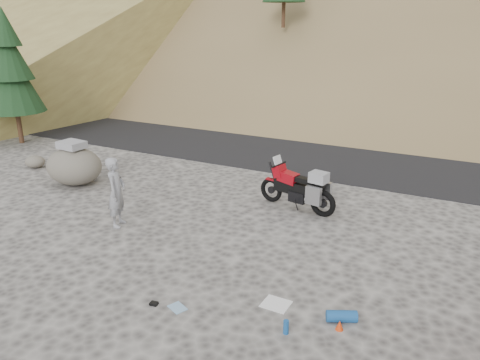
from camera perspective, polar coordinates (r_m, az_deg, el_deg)
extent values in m
plane|color=#43403E|center=(9.93, -4.99, -8.69)|extent=(140.00, 140.00, 0.00)
cube|color=black|center=(17.68, 10.71, 3.64)|extent=(120.00, 7.00, 0.05)
cube|color=olive|center=(44.34, -25.21, 14.01)|extent=(45.29, 46.00, 24.26)
cylinder|color=#392514|center=(23.11, 5.33, 19.74)|extent=(0.17, 0.17, 1.40)
cylinder|color=#392514|center=(32.66, -17.66, 16.44)|extent=(0.15, 0.15, 1.26)
cone|color=black|center=(32.64, -17.91, 18.87)|extent=(1.80, 1.80, 2.03)
cylinder|color=#392514|center=(20.12, -25.34, 6.26)|extent=(0.18, 0.18, 1.54)
cone|color=black|center=(19.87, -26.04, 11.03)|extent=(2.20, 2.20, 2.47)
cone|color=black|center=(19.79, -26.45, 13.70)|extent=(1.65, 1.65, 1.93)
cone|color=black|center=(19.75, -26.86, 16.39)|extent=(1.10, 1.10, 1.39)
torus|color=black|center=(12.38, 3.83, -1.21)|extent=(0.67, 0.24, 0.65)
cylinder|color=black|center=(12.38, 3.83, -1.21)|extent=(0.21, 0.10, 0.20)
torus|color=black|center=(11.64, 10.06, -2.83)|extent=(0.71, 0.27, 0.69)
cylinder|color=black|center=(11.64, 10.06, -2.83)|extent=(0.23, 0.12, 0.22)
cylinder|color=black|center=(12.22, 4.17, 0.32)|extent=(0.38, 0.13, 0.80)
cylinder|color=black|center=(12.03, 4.76, 1.89)|extent=(0.16, 0.61, 0.04)
cube|color=black|center=(11.93, 6.78, -1.00)|extent=(1.21, 0.46, 0.30)
cube|color=black|center=(11.95, 7.15, -1.99)|extent=(0.50, 0.38, 0.28)
cube|color=maroon|center=(11.96, 5.90, 0.35)|extent=(0.57, 0.39, 0.31)
cube|color=maroon|center=(12.06, 4.86, 1.14)|extent=(0.36, 0.39, 0.35)
cube|color=silver|center=(12.02, 4.61, 2.37)|extent=(0.17, 0.31, 0.25)
cube|color=black|center=(11.72, 7.86, -0.03)|extent=(0.58, 0.32, 0.12)
cube|color=black|center=(11.56, 9.45, -0.59)|extent=(0.37, 0.24, 0.10)
cube|color=#B4B5B9|center=(11.40, 8.93, -1.92)|extent=(0.41, 0.19, 0.45)
cube|color=#B4B5B9|center=(11.82, 10.18, -1.21)|extent=(0.41, 0.19, 0.45)
cube|color=gray|center=(11.49, 9.59, 0.32)|extent=(0.47, 0.41, 0.26)
cube|color=maroon|center=(12.28, 3.86, 0.09)|extent=(0.31, 0.17, 0.04)
cylinder|color=black|center=(11.85, 6.87, -3.05)|extent=(0.06, 0.21, 0.36)
cylinder|color=#B4B5B9|center=(11.59, 8.89, -2.50)|extent=(0.46, 0.17, 0.13)
imported|color=gray|center=(11.46, -14.47, -5.31)|extent=(0.57, 0.70, 1.66)
ellipsoid|color=#5C574F|center=(14.45, -19.55, 1.60)|extent=(2.01, 1.84, 1.09)
cube|color=gray|center=(14.28, -19.83, 4.02)|extent=(0.69, 0.55, 0.18)
ellipsoid|color=#5C574F|center=(16.65, -23.71, 2.07)|extent=(0.84, 0.80, 0.39)
cube|color=white|center=(8.28, 4.42, -14.83)|extent=(0.47, 0.42, 0.02)
cylinder|color=#174C8D|center=(7.98, 12.29, -15.92)|extent=(0.52, 0.39, 0.20)
cylinder|color=#174C8D|center=(7.59, 5.63, -17.41)|extent=(0.10, 0.10, 0.24)
cone|color=red|center=(7.81, 12.04, -16.92)|extent=(0.13, 0.13, 0.16)
cube|color=black|center=(8.37, -10.45, -14.60)|extent=(0.15, 0.12, 0.04)
cube|color=#80A6C6|center=(8.24, -7.63, -15.17)|extent=(0.38, 0.33, 0.01)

